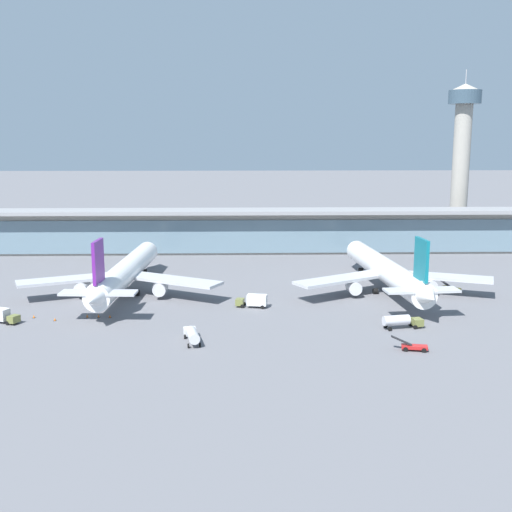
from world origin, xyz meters
TOP-DOWN VIEW (x-y plane):
  - ground_plane at (0.00, 0.00)m, footprint 1200.00×1200.00m
  - airliner_left_stand at (-33.56, 12.21)m, footprint 51.40×66.89m
  - airliner_centre_stand at (33.42, 12.48)m, footprint 51.30×66.92m
  - service_truck_near_nose_olive at (-55.88, -12.41)m, footprint 7.60×5.07m
  - service_truck_under_wing_olive at (-1.16, -1.61)m, footprint 7.61×3.73m
  - service_truck_mid_apron_red at (28.17, -32.80)m, footprint 6.94×2.75m
  - service_truck_by_tail_yellow at (50.64, 13.10)m, footprint 4.88×6.42m
  - service_truck_on_taxiway_olive at (29.30, -19.06)m, footprint 8.88×4.00m
  - service_truck_at_far_stand_white at (-13.73, -27.10)m, footprint 4.01×8.88m
  - terminal_building at (0.00, 68.98)m, footprint 188.43×12.80m
  - control_tower at (79.65, 93.34)m, footprint 12.00×12.00m
  - safety_cone_alpha at (-35.90, -8.87)m, footprint 0.62×0.62m
  - safety_cone_bravo at (-44.85, -11.32)m, footprint 0.62×0.62m
  - safety_cone_charlie at (-38.39, -8.87)m, footprint 0.62×0.62m
  - safety_cone_delta at (-33.30, -9.29)m, footprint 0.62×0.62m
  - safety_cone_echo at (-50.16, -8.97)m, footprint 0.62×0.62m

SIDE VIEW (x-z plane):
  - ground_plane at x=0.00m, z-range 0.00..0.00m
  - safety_cone_alpha at x=-35.90m, z-range -0.03..0.67m
  - safety_cone_bravo at x=-44.85m, z-range -0.03..0.67m
  - safety_cone_charlie at x=-38.39m, z-range -0.03..0.67m
  - safety_cone_delta at x=-33.30m, z-range -0.03..0.67m
  - safety_cone_echo at x=-50.16m, z-range -0.03..0.67m
  - service_truck_mid_apron_red at x=28.17m, z-range -0.54..2.16m
  - service_truck_by_tail_yellow at x=50.64m, z-range -0.54..2.16m
  - service_truck_near_nose_olive at x=-55.88m, z-range 0.14..3.24m
  - service_truck_under_wing_olive at x=-1.16m, z-range 0.14..3.24m
  - service_truck_on_taxiway_olive at x=29.30m, z-range 0.23..3.18m
  - service_truck_at_far_stand_white at x=-13.73m, z-range 0.23..3.18m
  - airliner_left_stand at x=-33.56m, z-range -3.30..14.51m
  - airliner_centre_stand at x=33.42m, z-range -3.30..14.51m
  - terminal_building at x=0.00m, z-range 0.27..15.47m
  - control_tower at x=79.65m, z-range 3.00..66.88m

